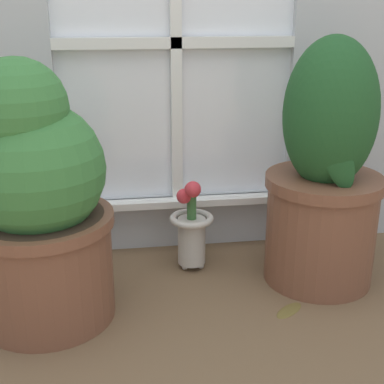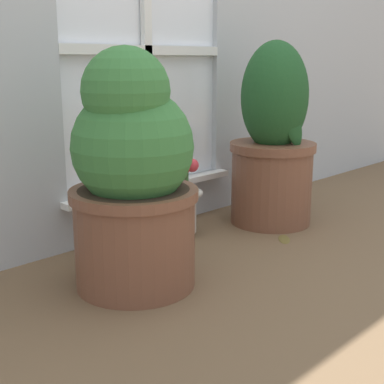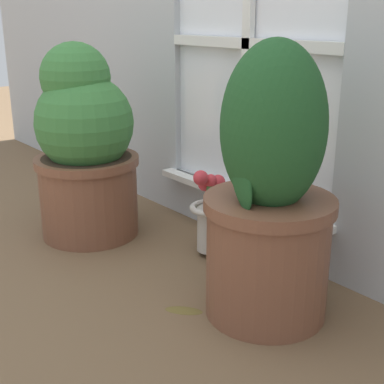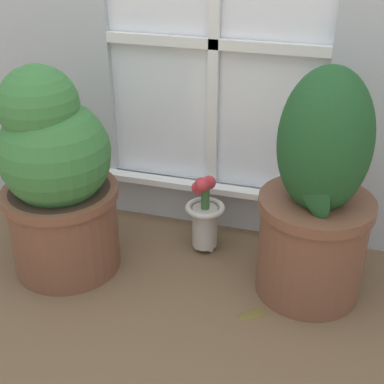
% 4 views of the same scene
% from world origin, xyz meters
% --- Properties ---
extents(ground_plane, '(10.00, 10.00, 0.00)m').
position_xyz_m(ground_plane, '(0.00, 0.00, 0.00)').
color(ground_plane, brown).
extents(potted_plant_left, '(0.39, 0.39, 0.72)m').
position_xyz_m(potted_plant_left, '(-0.42, 0.17, 0.34)').
color(potted_plant_left, brown).
rests_on(potted_plant_left, ground_plane).
extents(potted_plant_right, '(0.36, 0.36, 0.76)m').
position_xyz_m(potted_plant_right, '(0.41, 0.27, 0.34)').
color(potted_plant_right, brown).
rests_on(potted_plant_right, ground_plane).
extents(flower_vase, '(0.14, 0.14, 0.32)m').
position_xyz_m(flower_vase, '(0.02, 0.40, 0.15)').
color(flower_vase, '#BCB7AD').
rests_on(flower_vase, ground_plane).
extents(fallen_leaf, '(0.11, 0.10, 0.01)m').
position_xyz_m(fallen_leaf, '(0.27, 0.09, 0.00)').
color(fallen_leaf, brown).
rests_on(fallen_leaf, ground_plane).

